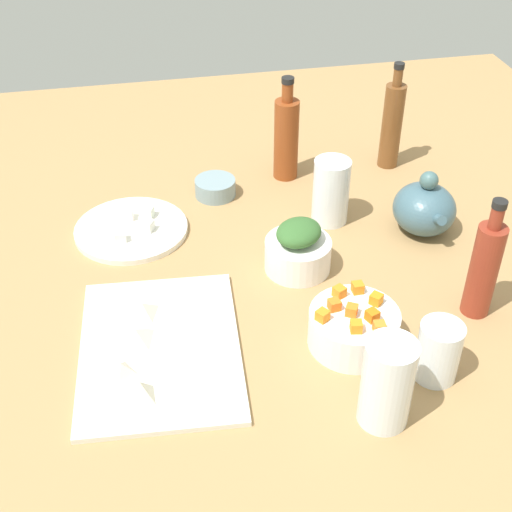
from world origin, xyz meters
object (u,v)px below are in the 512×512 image
Objects in this scene: drinking_glass_2 at (387,383)px; bottle_0 at (484,268)px; bowl_greens at (298,255)px; bowl_small_side at (215,188)px; plate_tofu at (131,229)px; bowl_carrots at (353,328)px; bottle_1 at (286,137)px; drinking_glass_1 at (331,191)px; cutting_board at (160,349)px; teapot at (424,208)px; drinking_glass_0 at (438,351)px; bottle_2 at (392,124)px.

bottle_0 is at bearing 129.22° from drinking_glass_2.
drinking_glass_2 is (37.53, 3.43, 4.27)cm from bowl_greens.
plate_tofu is at bearing -60.89° from bowl_small_side.
bottle_1 is at bearing 178.18° from bowl_carrots.
drinking_glass_1 is at bearing 84.78° from plate_tofu.
plate_tofu is at bearing -121.29° from bowl_greens.
bowl_carrots reaches higher than cutting_board.
teapot is (-28.66, 23.81, 2.05)cm from bowl_carrots.
drinking_glass_0 is (64.72, 8.69, -4.74)cm from bottle_1.
bottle_0 reaches higher than teapot.
cutting_board is 2.36× the size of bowl_carrots.
plate_tofu is 1.53× the size of bowl_carrots.
bottle_2 reaches higher than bowl_small_side.
cutting_board is 55.60cm from bottle_0.
bottle_0 is at bearing 56.75° from bowl_greens.
plate_tofu is 68.45cm from bottle_0.
bowl_greens is 1.41× the size of bowl_small_side.
bowl_carrots is 61.80cm from bottle_2.
drinking_glass_0 reaches higher than bowl_carrots.
cutting_board is 3.97× the size of bowl_small_side.
drinking_glass_1 is (-35.98, 6.49, 3.65)cm from bowl_carrots.
bottle_1 is at bearing 146.86° from cutting_board.
drinking_glass_2 is at bearing -50.78° from bottle_0.
bottle_2 is at bearing 166.32° from drinking_glass_0.
bowl_carrots is at bearing -39.72° from teapot.
teapot is (-7.22, 27.76, 2.21)cm from bowl_greens.
drinking_glass_2 is at bearing -7.67° from drinking_glass_1.
plate_tofu is at bearing -149.05° from drinking_glass_2.
cutting_board is 1.54× the size of plate_tofu.
drinking_glass_2 is at bearing 5.22° from bowl_greens.
bowl_greens is 30.85cm from bowl_small_side.
bottle_2 reaches higher than teapot.
bowl_carrots is at bearing -132.30° from drinking_glass_0.
bottle_2 is at bearing 134.62° from drinking_glass_1.
bowl_greens is at bearing -123.25° from bottle_0.
bottle_2 is (-0.27, 24.50, 0.62)cm from bottle_1.
bowl_carrots is 36.74cm from drinking_glass_1.
bowl_greens reaches higher than plate_tofu.
bottle_2 reaches higher than drinking_glass_2.
bowl_carrots is 1.68× the size of bowl_small_side.
bowl_carrots is 1.08× the size of drinking_glass_1.
teapot is at bearing 39.71° from bottle_1.
cutting_board is at bearing -48.47° from bottle_2.
cutting_board is at bearing -90.98° from bottle_0.
bottle_0 reaches higher than drinking_glass_1.
drinking_glass_2 is at bearing -1.82° from bottle_1.
bowl_greens is 0.53× the size of bottle_1.
drinking_glass_2 reaches higher than teapot.
bottle_2 is at bearing 154.68° from bowl_carrots.
bottle_1 is (-5.04, 16.85, 7.90)cm from bowl_small_side.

